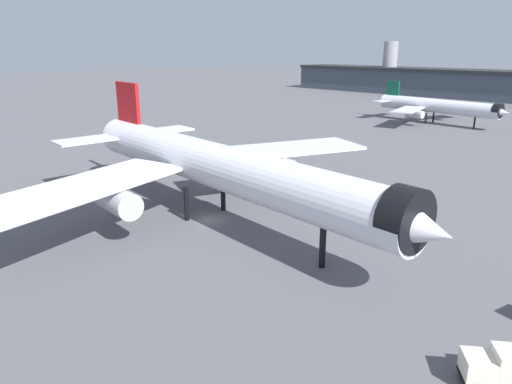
{
  "coord_description": "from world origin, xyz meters",
  "views": [
    {
      "loc": [
        52.59,
        -34.04,
        23.47
      ],
      "look_at": [
        9.12,
        1.33,
        6.14
      ],
      "focal_mm": 32.88,
      "sensor_mm": 36.0,
      "label": 1
    }
  ],
  "objects": [
    {
      "name": "ground",
      "position": [
        0.0,
        0.0,
        0.0
      ],
      "size": [
        900.0,
        900.0,
        0.0
      ],
      "primitive_type": "plane",
      "color": "#56565B"
    },
    {
      "name": "airliner_far_taxiway",
      "position": [
        -27.97,
        105.49,
        5.55
      ],
      "size": [
        44.95,
        41.12,
        12.59
      ],
      "rotation": [
        0.0,
        0.0,
        0.02
      ],
      "color": "silver",
      "rests_on": "ground"
    },
    {
      "name": "service_truck_front",
      "position": [
        41.9,
        -2.46,
        1.59
      ],
      "size": [
        5.58,
        5.45,
        3.0
      ],
      "rotation": [
        0.0,
        0.0,
        3.9
      ],
      "color": "black",
      "rests_on": "ground"
    },
    {
      "name": "airliner_near_gate",
      "position": [
        0.41,
        1.06,
        7.84
      ],
      "size": [
        68.2,
        62.39,
        17.81
      ],
      "rotation": [
        0.0,
        0.0,
        0.03
      ],
      "color": "silver",
      "rests_on": "ground"
    }
  ]
}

